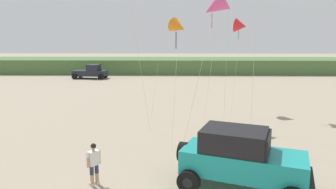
{
  "coord_description": "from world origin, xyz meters",
  "views": [
    {
      "loc": [
        0.91,
        -7.39,
        5.5
      ],
      "look_at": [
        0.67,
        4.43,
        3.36
      ],
      "focal_mm": 32.94,
      "sensor_mm": 36.0,
      "label": 1
    }
  ],
  "objects": [
    {
      "name": "jeep",
      "position": [
        3.38,
        3.38,
        1.2
      ],
      "size": [
        4.99,
        3.74,
        2.26
      ],
      "color": "teal",
      "rests_on": "ground_plane"
    },
    {
      "name": "kite_red_delta",
      "position": [
        3.23,
        10.97,
        7.33
      ],
      "size": [
        2.97,
        5.0,
        8.22
      ],
      "color": "#E04C93",
      "rests_on": "ground_plane"
    },
    {
      "name": "kite_white_parafoil",
      "position": [
        1.16,
        11.7,
        6.2
      ],
      "size": [
        1.45,
        5.21,
        6.79
      ],
      "color": "orange",
      "rests_on": "ground_plane"
    },
    {
      "name": "kite_purple_stunt",
      "position": [
        6.01,
        16.99,
        6.48
      ],
      "size": [
        1.56,
        2.99,
        7.1
      ],
      "color": "red",
      "rests_on": "ground_plane"
    },
    {
      "name": "distant_pickup",
      "position": [
        -10.76,
        35.32,
        0.94
      ],
      "size": [
        4.74,
        2.72,
        1.98
      ],
      "color": "#1E232D",
      "rests_on": "ground_plane"
    },
    {
      "name": "dune_ridge",
      "position": [
        2.53,
        44.31,
        1.12
      ],
      "size": [
        90.0,
        9.82,
        2.25
      ],
      "primitive_type": "cube",
      "color": "#4C703D",
      "rests_on": "ground_plane"
    },
    {
      "name": "person_watching",
      "position": [
        -2.11,
        3.51,
        0.94
      ],
      "size": [
        0.47,
        0.49,
        1.67
      ],
      "color": "tan",
      "rests_on": "ground_plane"
    }
  ]
}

